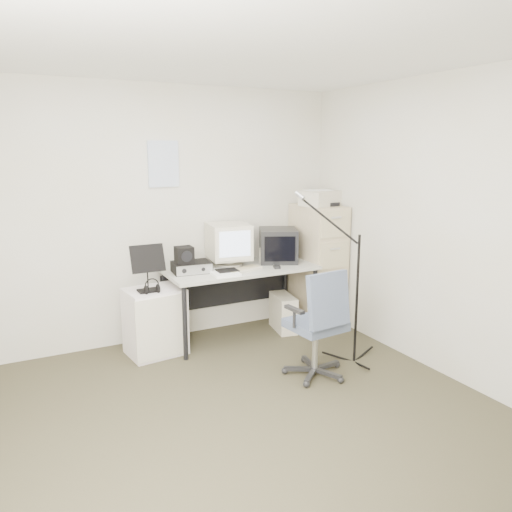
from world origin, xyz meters
name	(u,v)px	position (x,y,z in m)	size (l,w,h in m)	color
floor	(248,417)	(0.00, 0.00, -0.01)	(3.60, 3.60, 0.01)	#393523
ceiling	(247,49)	(0.00, 0.00, 2.50)	(3.60, 3.60, 0.01)	white
wall_back	(167,215)	(0.00, 1.80, 1.25)	(3.60, 0.02, 2.50)	beige
wall_front	(471,334)	(0.00, -1.80, 1.25)	(3.60, 0.02, 2.50)	beige
wall_right	(442,228)	(1.80, 0.00, 1.25)	(0.02, 3.60, 2.50)	beige
wall_calendar	(163,164)	(-0.02, 1.79, 1.75)	(0.30, 0.02, 0.44)	white
filing_cabinet	(317,265)	(1.58, 1.48, 0.65)	(0.40, 0.60, 1.30)	#C2AA91
printer	(321,198)	(1.58, 1.46, 1.38)	(0.41, 0.28, 0.16)	#BAB395
desk	(241,302)	(0.63, 1.45, 0.36)	(1.50, 0.70, 0.73)	#B4B39C
crt_monitor	(229,245)	(0.55, 1.55, 0.95)	(0.39, 0.41, 0.43)	#BAB395
crt_tv	(278,245)	(1.10, 1.52, 0.90)	(0.38, 0.40, 0.35)	black
desk_speaker	(265,256)	(0.94, 1.50, 0.81)	(0.09, 0.09, 0.16)	beige
keyboard	(243,270)	(0.59, 1.30, 0.74)	(0.40, 0.14, 0.02)	#BAB395
mouse	(277,267)	(0.94, 1.25, 0.74)	(0.06, 0.10, 0.03)	black
radio_receiver	(191,267)	(0.13, 1.48, 0.78)	(0.36, 0.26, 0.10)	black
radio_speaker	(184,255)	(0.05, 1.46, 0.91)	(0.16, 0.15, 0.16)	black
papers	(223,272)	(0.38, 1.29, 0.74)	(0.24, 0.33, 0.02)	white
pc_tower	(283,313)	(1.11, 1.41, 0.19)	(0.18, 0.41, 0.38)	#BAB395
office_chair	(316,322)	(0.80, 0.35, 0.47)	(0.54, 0.54, 0.94)	#4E5A77
side_cart	(155,321)	(-0.27, 1.42, 0.31)	(0.51, 0.41, 0.63)	silver
music_stand	(147,268)	(-0.33, 1.37, 0.85)	(0.30, 0.16, 0.44)	black
headphones	(152,288)	(-0.32, 1.30, 0.67)	(0.14, 0.14, 0.03)	black
mic_stand	(358,280)	(1.29, 0.42, 0.76)	(0.02, 0.02, 1.53)	black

